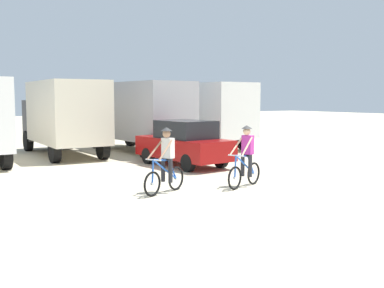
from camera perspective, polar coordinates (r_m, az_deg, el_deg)
ground_plane at (r=12.85m, az=10.14°, el=-6.17°), size 120.00×120.00×0.00m
box_truck_cream_rv at (r=21.88m, az=-15.52°, el=3.53°), size 2.54×6.80×3.35m
box_truck_grey_hauler at (r=22.65m, az=-6.45°, el=3.77°), size 2.84×6.90×3.35m
box_truck_white_box at (r=24.39m, az=1.17°, el=3.94°), size 2.64×6.84×3.35m
sedan_parked at (r=17.86m, az=-0.98°, el=0.11°), size 2.17×4.36×1.76m
cyclist_orange_shirt at (r=12.79m, az=-3.24°, el=-2.30°), size 1.62×0.79×1.82m
cyclist_cowboy_hat at (r=13.74m, az=6.61°, el=-1.77°), size 1.65×0.72×1.82m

